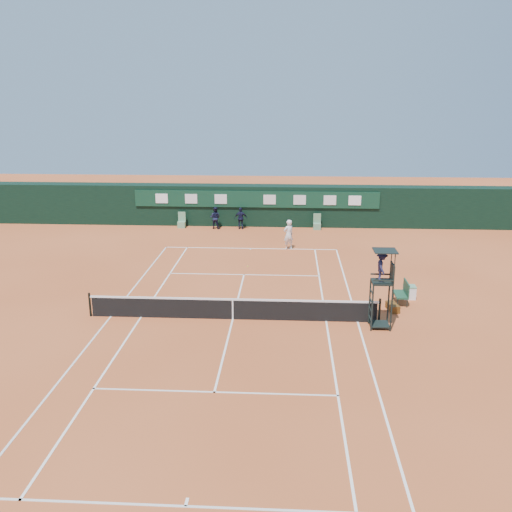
{
  "coord_description": "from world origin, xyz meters",
  "views": [
    {
      "loc": [
        2.37,
        -23.35,
        9.66
      ],
      "look_at": [
        0.68,
        6.0,
        1.2
      ],
      "focal_mm": 40.0,
      "sensor_mm": 36.0,
      "label": 1
    }
  ],
  "objects_px": {
    "tennis_net": "(233,308)",
    "player_bench": "(403,292)",
    "cooler": "(409,292)",
    "player": "(288,235)",
    "umpire_chair": "(382,272)"
  },
  "relations": [
    {
      "from": "tennis_net",
      "to": "player_bench",
      "type": "relative_size",
      "value": 10.75
    },
    {
      "from": "cooler",
      "to": "player_bench",
      "type": "bearing_deg",
      "value": -122.7
    },
    {
      "from": "umpire_chair",
      "to": "player_bench",
      "type": "bearing_deg",
      "value": 62.46
    },
    {
      "from": "player_bench",
      "to": "cooler",
      "type": "bearing_deg",
      "value": 57.3
    },
    {
      "from": "tennis_net",
      "to": "player",
      "type": "relative_size",
      "value": 6.73
    },
    {
      "from": "tennis_net",
      "to": "umpire_chair",
      "type": "height_order",
      "value": "umpire_chair"
    },
    {
      "from": "cooler",
      "to": "player",
      "type": "xyz_separation_m",
      "value": [
        -5.91,
        8.75,
        0.63
      ]
    },
    {
      "from": "tennis_net",
      "to": "cooler",
      "type": "height_order",
      "value": "tennis_net"
    },
    {
      "from": "tennis_net",
      "to": "umpire_chair",
      "type": "xyz_separation_m",
      "value": [
        6.32,
        -0.54,
        1.95
      ]
    },
    {
      "from": "umpire_chair",
      "to": "player_bench",
      "type": "relative_size",
      "value": 2.85
    },
    {
      "from": "tennis_net",
      "to": "umpire_chair",
      "type": "relative_size",
      "value": 3.77
    },
    {
      "from": "cooler",
      "to": "player",
      "type": "relative_size",
      "value": 0.34
    },
    {
      "from": "umpire_chair",
      "to": "cooler",
      "type": "distance_m",
      "value": 4.7
    },
    {
      "from": "tennis_net",
      "to": "player_bench",
      "type": "distance_m",
      "value": 8.23
    },
    {
      "from": "player_bench",
      "to": "player",
      "type": "bearing_deg",
      "value": 119.9
    }
  ]
}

